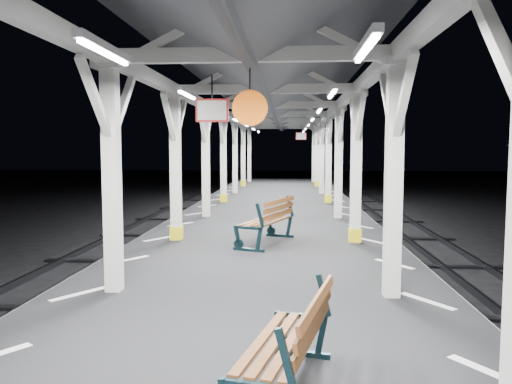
# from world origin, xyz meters

# --- Properties ---
(ground) EXTENTS (120.00, 120.00, 0.00)m
(ground) POSITION_xyz_m (0.00, 0.00, 0.00)
(ground) COLOR black
(ground) RESTS_ON ground
(platform) EXTENTS (6.00, 50.00, 1.00)m
(platform) POSITION_xyz_m (0.00, 0.00, 0.50)
(platform) COLOR black
(platform) RESTS_ON ground
(hazard_stripes_left) EXTENTS (1.00, 48.00, 0.01)m
(hazard_stripes_left) POSITION_xyz_m (-2.45, 0.00, 1.00)
(hazard_stripes_left) COLOR silver
(hazard_stripes_left) RESTS_ON platform
(hazard_stripes_right) EXTENTS (1.00, 48.00, 0.01)m
(hazard_stripes_right) POSITION_xyz_m (2.45, 0.00, 1.00)
(hazard_stripes_right) COLOR silver
(hazard_stripes_right) RESTS_ON platform
(track_left) EXTENTS (2.20, 60.00, 0.16)m
(track_left) POSITION_xyz_m (-5.00, 0.00, 0.08)
(track_left) COLOR #2D2D33
(track_left) RESTS_ON ground
(canopy) EXTENTS (5.40, 49.00, 4.65)m
(canopy) POSITION_xyz_m (0.00, -0.02, 4.56)
(canopy) COLOR silver
(canopy) RESTS_ON platform
(bench_near) EXTENTS (0.94, 1.70, 0.87)m
(bench_near) POSITION_xyz_m (0.61, -4.91, 1.46)
(bench_near) COLOR black
(bench_near) RESTS_ON platform
(bench_mid) EXTENTS (1.26, 1.98, 1.01)m
(bench_mid) POSITION_xyz_m (0.13, 1.75, 1.54)
(bench_mid) COLOR black
(bench_mid) RESTS_ON platform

